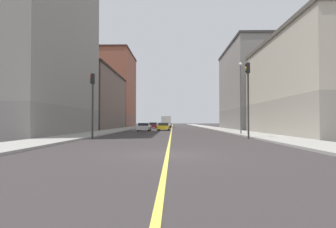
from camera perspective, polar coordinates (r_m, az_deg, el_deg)
ground_plane at (r=12.86m, az=-0.12°, el=-8.22°), size 400.00×400.00×0.00m
sidewalk_left at (r=62.41m, az=9.13°, el=-2.81°), size 3.73×168.00×0.15m
sidewalk_right at (r=62.48m, az=-7.54°, el=-2.81°), size 3.73×168.00×0.15m
lane_center_stripe at (r=61.79m, az=0.79°, el=-2.90°), size 0.16×154.00×0.01m
building_left_near at (r=35.01m, az=28.80°, el=5.09°), size 11.51×20.59×10.81m
building_left_mid at (r=57.41m, az=17.53°, el=5.05°), size 11.51×20.63×15.97m
building_right_corner at (r=37.41m, az=-26.59°, el=14.75°), size 11.51×20.41×23.74m
building_right_midblock at (r=57.02m, az=-16.10°, el=2.67°), size 11.51×23.22×11.18m
building_right_distant at (r=77.99m, az=-11.44°, el=4.77°), size 11.51×18.00×19.99m
traffic_light_left_near at (r=25.43m, az=15.89°, el=4.70°), size 0.40×0.32×6.60m
traffic_light_right_near at (r=25.52m, az=-15.04°, el=3.48°), size 0.40×0.32×5.68m
street_lamp_left_near at (r=32.37m, az=14.49°, el=4.54°), size 0.36×0.36×7.92m
car_maroon at (r=61.31m, az=-3.04°, el=-2.34°), size 2.11×4.52×1.27m
car_white at (r=44.45m, az=-4.87°, el=-2.63°), size 1.98×4.06×1.26m
car_yellow at (r=47.28m, az=-0.89°, el=-2.58°), size 2.07×4.23×1.28m
box_truck at (r=73.13m, az=-0.34°, el=-1.48°), size 2.49×7.89×2.82m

